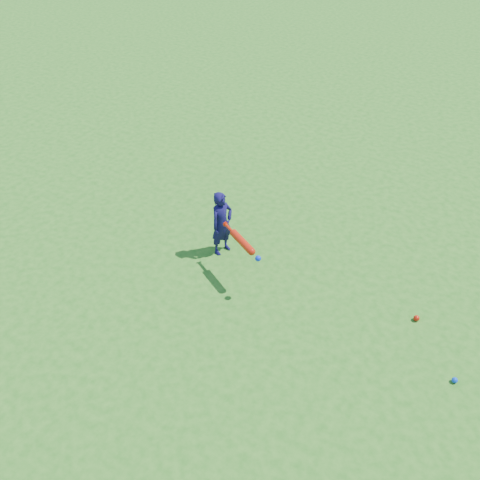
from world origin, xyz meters
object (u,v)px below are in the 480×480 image
at_px(ground_ball_red, 416,318).
at_px(ground_ball_blue, 455,380).
at_px(bat_swing, 244,243).
at_px(child, 222,223).

relative_size(ground_ball_red, ground_ball_blue, 1.13).
xyz_separation_m(ground_ball_blue, bat_swing, (-2.91, 0.27, 0.61)).
height_order(child, bat_swing, child).
height_order(ground_ball_red, ground_ball_blue, ground_ball_red).
height_order(ground_ball_red, bat_swing, bat_swing).
relative_size(child, ground_ball_blue, 14.74).
bearing_deg(bat_swing, child, 175.36).
bearing_deg(child, ground_ball_red, -72.74).
bearing_deg(ground_ball_blue, ground_ball_red, 131.77).
bearing_deg(bat_swing, ground_ball_red, 40.00).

